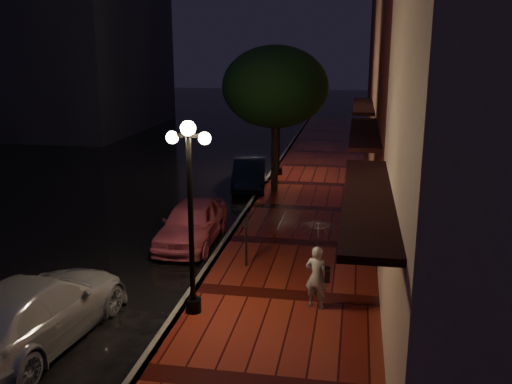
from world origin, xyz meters
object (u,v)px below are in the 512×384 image
Objects in this scene: streetlamp_far at (279,121)px; street_tree at (275,89)px; silver_car at (34,311)px; woman_with_umbrella at (317,251)px; navy_car at (250,173)px; pink_car at (192,223)px; parking_meter at (246,237)px; streetlamp_near at (190,207)px.

street_tree is (0.26, -3.01, 1.64)m from streetlamp_far.
silver_car is 2.43× the size of woman_with_umbrella.
streetlamp_far reaches higher than navy_car.
street_tree reaches higher than pink_car.
navy_car is 9.23m from parking_meter.
street_tree reaches higher than woman_with_umbrella.
navy_car is at bearing -55.30° from woman_with_umbrella.
silver_car is at bearing -143.22° from parking_meter.
parking_meter reaches higher than silver_car.
streetlamp_near is 1.09× the size of pink_car.
streetlamp_near is 14.00m from streetlamp_far.
woman_with_umbrella reaches higher than navy_car.
pink_car is (-1.65, -6.26, -3.57)m from street_tree.
streetlamp_far is at bearing 90.00° from streetlamp_near.
streetlamp_far is 3.22× the size of parking_meter.
silver_car is at bearing -150.09° from streetlamp_near.
navy_car is at bearing 94.54° from streetlamp_near.
street_tree is 7.40m from pink_car.
silver_car is at bearing -105.98° from navy_car.
street_tree is 8.76m from parking_meter.
street_tree is 3.93m from navy_car.
street_tree is at bearing 77.39° from parking_meter.
streetlamp_far is 1.11× the size of navy_car.
pink_car is 2.77m from parking_meter.
pink_car is 5.79m from woman_with_umbrella.
street_tree reaches higher than parking_meter.
streetlamp_near is at bearing -73.85° from pink_car.
pink_car is 1.02× the size of navy_car.
navy_car is 0.78× the size of silver_car.
streetlamp_near reaches higher than pink_car.
navy_car is at bearing 84.61° from parking_meter.
street_tree is 1.46× the size of pink_car.
parking_meter is (0.65, -11.12, -1.64)m from streetlamp_far.
silver_car is (-1.92, -13.62, 0.08)m from navy_car.
navy_car is 13.75m from silver_car.
streetlamp_near is at bearing -144.33° from silver_car.
street_tree is 1.50× the size of navy_car.
streetlamp_far is (0.00, 14.00, 0.00)m from streetlamp_near.
streetlamp_far is 16.02m from silver_car.
streetlamp_near is 3.38m from parking_meter.
woman_with_umbrella is at bearing -78.51° from streetlamp_far.
woman_with_umbrella is at bearing -76.64° from street_tree.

